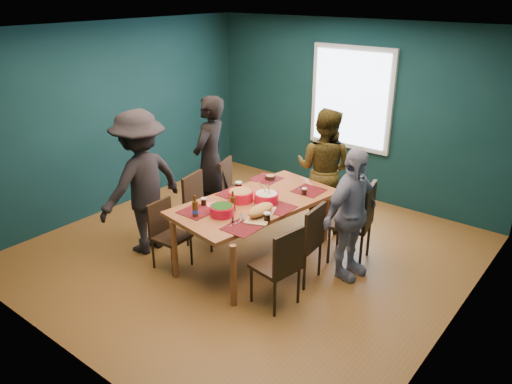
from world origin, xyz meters
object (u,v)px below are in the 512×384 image
chair_left_near (166,229)px  person_far_left (210,161)px  bowl_dumpling (266,197)px  bowl_salad (241,195)px  chair_right_far (359,217)px  chair_right_mid (306,238)px  cutting_board (261,211)px  chair_right_near (281,262)px  bowl_herbs (222,210)px  person_back (324,169)px  person_near_left (141,183)px  person_right (351,215)px  chair_left_far (232,185)px  chair_left_mid (200,204)px  dining_table (255,206)px

chair_left_near → person_far_left: size_ratio=0.46×
bowl_dumpling → bowl_salad: bearing=-151.8°
person_far_left → chair_left_near: bearing=3.5°
chair_right_far → chair_right_mid: chair_right_far is taller
person_far_left → cutting_board: (1.46, -0.74, -0.07)m
chair_right_near → bowl_herbs: 0.94m
person_back → person_near_left: person_near_left is taller
chair_left_near → bowl_dumpling: 1.24m
person_far_left → chair_right_far: bearing=81.2°
person_right → bowl_herbs: (-1.13, -0.89, 0.06)m
chair_left_far → person_near_left: 1.44m
chair_right_mid → chair_right_near: size_ratio=1.03×
person_far_left → bowl_herbs: 1.48m
chair_left_mid → person_back: 1.74m
chair_right_near → bowl_dumpling: bearing=145.6°
person_near_left → bowl_herbs: bearing=97.6°
chair_right_mid → person_far_left: size_ratio=0.52×
chair_right_far → bowl_herbs: (-1.06, -1.24, 0.24)m
chair_left_mid → chair_right_near: 1.73m
chair_left_far → chair_left_mid: chair_left_mid is taller
person_near_left → bowl_salad: bearing=118.9°
person_right → person_near_left: person_near_left is taller
dining_table → cutting_board: cutting_board is taller
chair_right_near → person_far_left: person_far_left is taller
dining_table → cutting_board: bearing=-35.0°
person_right → person_back: bearing=52.3°
person_right → bowl_salad: size_ratio=5.11×
chair_left_mid → person_right: person_right is taller
chair_right_far → person_far_left: (-2.17, -0.25, 0.31)m
chair_right_far → chair_right_mid: 0.80m
chair_left_near → bowl_herbs: size_ratio=3.00×
bowl_herbs → person_right: bearing=38.3°
person_back → person_right: person_back is taller
bowl_dumpling → bowl_herbs: bowl_dumpling is taller
chair_right_near → chair_right_far: bearing=91.6°
chair_right_near → person_near_left: (-2.08, -0.05, 0.38)m
chair_left_far → cutting_board: 1.63m
bowl_herbs → bowl_dumpling: bearing=73.7°
chair_right_near → bowl_herbs: size_ratio=3.33×
person_back → bowl_herbs: 1.84m
chair_left_far → person_right: 2.08m
chair_right_near → person_right: 1.04m
person_back → bowl_herbs: size_ratio=6.13×
chair_right_near → bowl_dumpling: (-0.71, 0.68, 0.30)m
bowl_salad → cutting_board: cutting_board is taller
person_far_left → person_right: person_far_left is taller
bowl_herbs → chair_left_near: bearing=-159.7°
chair_right_near → person_back: (-0.67, 1.92, 0.31)m
cutting_board → dining_table: bearing=113.5°
bowl_dumpling → cutting_board: (0.18, -0.34, -0.00)m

